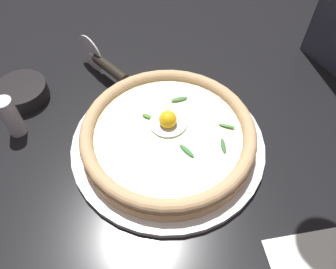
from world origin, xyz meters
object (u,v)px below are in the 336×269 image
pizza (168,134)px  pizza_cutter (104,63)px  folded_napkin (319,263)px  pepper_shaker (11,117)px  side_bowl (22,92)px

pizza → pizza_cutter: 0.22m
folded_napkin → pepper_shaker: pepper_shaker is taller
side_bowl → pizza: bearing=-63.4°
side_bowl → folded_napkin: side_bowl is taller
pizza_cutter → pizza: bearing=-94.7°
folded_napkin → pepper_shaker: 0.56m
pizza → pizza_cutter: (0.02, 0.22, 0.01)m
pepper_shaker → folded_napkin: bearing=-67.2°
side_bowl → folded_napkin: 0.61m
pizza → pepper_shaker: bearing=132.2°
pizza → pizza_cutter: size_ratio=1.98×
pizza → side_bowl: pizza is taller
pizza_cutter → folded_napkin: 0.53m
folded_napkin → pizza_cutter: bearing=90.6°
pizza → side_bowl: size_ratio=3.02×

